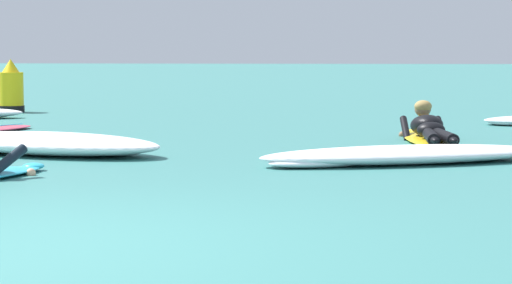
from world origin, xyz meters
TOP-DOWN VIEW (x-y plane):
  - ground_plane at (0.00, 10.00)m, footprint 120.00×120.00m
  - surfer_far at (2.92, 6.87)m, footprint 0.67×2.70m
  - whitewater_back at (-1.30, 5.09)m, footprint 2.94×1.90m
  - whitewater_far_band at (2.53, 4.52)m, footprint 3.13×1.81m
  - channel_marker_buoy at (-4.11, 12.25)m, footprint 0.46×0.46m

SIDE VIEW (x-z plane):
  - ground_plane at x=0.00m, z-range 0.00..0.00m
  - whitewater_far_band at x=2.53m, z-range -0.01..0.17m
  - whitewater_back at x=-1.30m, z-range -0.01..0.23m
  - surfer_far at x=2.92m, z-range -0.13..0.40m
  - channel_marker_buoy at x=-4.11m, z-range -0.10..0.85m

